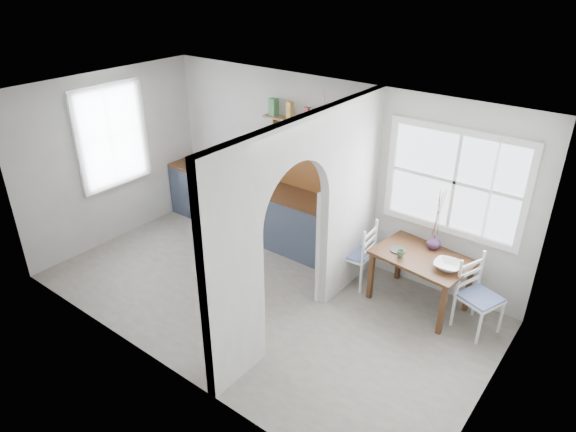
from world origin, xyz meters
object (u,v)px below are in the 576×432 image
Objects in this scene: dining_table at (419,280)px; kettle at (333,202)px; chair_left at (355,252)px; chair_right at (480,297)px; vase at (434,242)px.

dining_table is 1.53m from kettle.
chair_left is 1.00× the size of chair_right.
chair_right is (1.69, 0.02, 0.00)m from chair_left.
chair_left is 3.49× the size of kettle.
dining_table is 4.29× the size of kettle.
chair_right reaches higher than dining_table.
chair_right is at bearing 85.54° from chair_left.
chair_right is 2.23m from kettle.
kettle is (-1.37, 0.06, 0.68)m from dining_table.
dining_table is at bearing -11.11° from kettle.
chair_left reaches higher than dining_table.
chair_left is 0.74m from kettle.
kettle reaches higher than chair_left.
chair_right reaches higher than chair_left.
kettle is 1.45× the size of vase.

